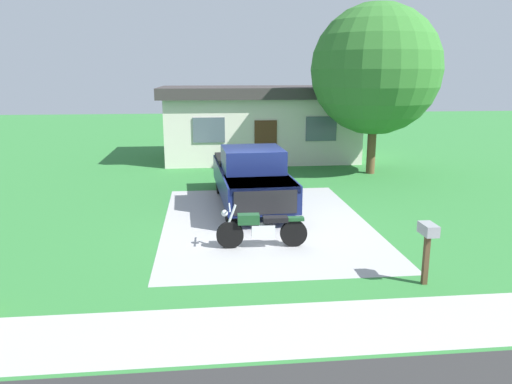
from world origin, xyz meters
TOP-DOWN VIEW (x-y plane):
  - ground_plane at (0.00, 0.00)m, footprint 80.00×80.00m
  - driveway_pad at (0.00, 0.00)m, footprint 5.73×8.21m
  - sidewalk_strip at (0.00, -6.00)m, footprint 36.00×1.80m
  - motorcycle at (-0.36, -2.02)m, footprint 2.21×0.70m
  - pickup_truck at (-0.23, 2.03)m, footprint 2.25×5.71m
  - mailbox at (2.65, -4.51)m, footprint 0.26×0.48m
  - shade_tree at (5.30, 6.59)m, footprint 5.25×5.25m
  - neighbor_house at (1.07, 11.02)m, footprint 9.60×5.60m

SIDE VIEW (x-z plane):
  - ground_plane at x=0.00m, z-range 0.00..0.00m
  - driveway_pad at x=0.00m, z-range 0.00..0.01m
  - sidewalk_strip at x=0.00m, z-range 0.00..0.01m
  - motorcycle at x=-0.36m, z-range -0.07..1.02m
  - pickup_truck at x=-0.23m, z-range 0.00..1.90m
  - mailbox at x=2.65m, z-range 0.35..1.61m
  - neighbor_house at x=1.07m, z-range 0.04..3.54m
  - shade_tree at x=5.30m, z-range 0.82..7.72m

